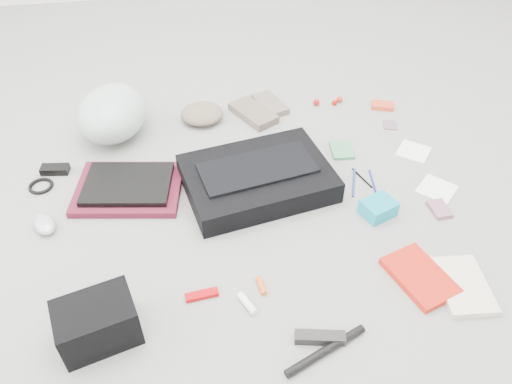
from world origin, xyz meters
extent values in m
plane|color=slate|center=(0.00, 0.00, 0.00)|extent=(4.00, 4.00, 0.00)
cube|color=black|center=(0.02, 0.08, 0.04)|extent=(0.57, 0.45, 0.09)
cube|color=black|center=(0.02, 0.08, 0.09)|extent=(0.44, 0.26, 0.01)
cube|color=#591225|center=(-0.45, 0.14, 0.01)|extent=(0.42, 0.34, 0.03)
cube|color=black|center=(-0.45, 0.14, 0.04)|extent=(0.34, 0.27, 0.02)
ellipsoid|color=#B0C7C0|center=(-0.50, 0.51, 0.10)|extent=(0.35, 0.40, 0.20)
ellipsoid|color=#70614C|center=(-0.14, 0.55, 0.03)|extent=(0.20, 0.19, 0.06)
cube|color=#65574C|center=(0.08, 0.54, 0.02)|extent=(0.20, 0.25, 0.03)
cube|color=#6A6055|center=(0.17, 0.60, 0.01)|extent=(0.15, 0.21, 0.03)
cube|color=black|center=(-0.73, 0.29, 0.01)|extent=(0.11, 0.06, 0.03)
torus|color=black|center=(-0.77, 0.21, 0.01)|extent=(0.11, 0.11, 0.01)
ellipsoid|color=#AEB0BE|center=(-0.72, 0.00, 0.02)|extent=(0.10, 0.13, 0.04)
cube|color=black|center=(-0.51, -0.46, 0.07)|extent=(0.24, 0.19, 0.13)
cube|color=#9D0306|center=(-0.23, -0.37, 0.01)|extent=(0.10, 0.04, 0.02)
cylinder|color=white|center=(-0.10, -0.43, 0.01)|extent=(0.05, 0.08, 0.02)
cylinder|color=#EB4D17|center=(-0.05, -0.37, 0.01)|extent=(0.02, 0.06, 0.02)
cube|color=black|center=(0.08, -0.57, 0.01)|extent=(0.14, 0.06, 0.03)
cylinder|color=black|center=(0.08, -0.61, 0.01)|extent=(0.25, 0.12, 0.02)
cube|color=red|center=(0.44, -0.42, 0.01)|extent=(0.20, 0.25, 0.02)
cube|color=beige|center=(0.55, -0.48, 0.01)|extent=(0.16, 0.23, 0.02)
cube|color=#408856|center=(0.39, 0.23, 0.01)|extent=(0.09, 0.12, 0.01)
cylinder|color=navy|center=(0.38, 0.04, 0.00)|extent=(0.06, 0.15, 0.01)
cylinder|color=black|center=(0.42, 0.06, 0.00)|extent=(0.04, 0.12, 0.01)
cylinder|color=navy|center=(0.45, 0.03, 0.00)|extent=(0.03, 0.13, 0.01)
cube|color=#0F95B0|center=(0.41, -0.13, 0.03)|extent=(0.13, 0.12, 0.06)
cube|color=#8F5C70|center=(0.63, -0.15, 0.01)|extent=(0.06, 0.09, 0.02)
cube|color=white|center=(0.67, 0.18, 0.00)|extent=(0.16, 0.16, 0.01)
cube|color=white|center=(0.67, -0.05, 0.00)|extent=(0.17, 0.17, 0.01)
sphere|color=#B60C0E|center=(0.38, 0.58, 0.01)|extent=(0.04, 0.04, 0.03)
sphere|color=#BA0500|center=(0.46, 0.57, 0.01)|extent=(0.03, 0.03, 0.02)
sphere|color=#B03012|center=(0.49, 0.59, 0.01)|extent=(0.04, 0.04, 0.03)
cube|color=#D54423|center=(0.66, 0.51, 0.01)|extent=(0.11, 0.09, 0.02)
cube|color=slate|center=(0.65, 0.37, 0.00)|extent=(0.08, 0.08, 0.00)
camera|label=1|loc=(-0.22, -1.27, 1.23)|focal=35.00mm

